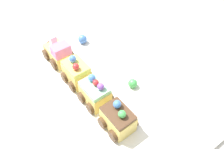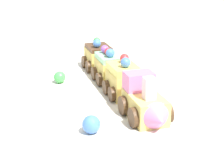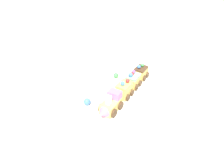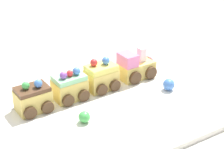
# 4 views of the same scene
# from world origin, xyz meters

# --- Properties ---
(ground_plane) EXTENTS (10.00, 10.00, 0.00)m
(ground_plane) POSITION_xyz_m (0.00, 0.00, 0.00)
(ground_plane) COLOR beige
(display_board) EXTENTS (0.62, 0.43, 0.01)m
(display_board) POSITION_xyz_m (0.00, 0.00, 0.01)
(display_board) COLOR white
(display_board) RESTS_ON ground_plane
(cake_train_locomotive) EXTENTS (0.11, 0.07, 0.07)m
(cake_train_locomotive) POSITION_xyz_m (0.12, 0.05, 0.04)
(cake_train_locomotive) COLOR #EACC66
(cake_train_locomotive) RESTS_ON display_board
(cake_car_lemon) EXTENTS (0.07, 0.07, 0.08)m
(cake_car_lemon) POSITION_xyz_m (0.02, 0.04, 0.04)
(cake_car_lemon) COLOR #EACC66
(cake_car_lemon) RESTS_ON display_board
(cake_car_mint) EXTENTS (0.07, 0.07, 0.07)m
(cake_car_mint) POSITION_xyz_m (-0.07, 0.04, 0.04)
(cake_car_mint) COLOR #EACC66
(cake_car_mint) RESTS_ON display_board
(cake_car_chocolate) EXTENTS (0.07, 0.07, 0.07)m
(cake_car_chocolate) POSITION_xyz_m (-0.15, 0.03, 0.04)
(cake_car_chocolate) COLOR #EACC66
(cake_car_chocolate) RESTS_ON display_board
(gumball_green) EXTENTS (0.02, 0.02, 0.02)m
(gumball_green) POSITION_xyz_m (-0.08, -0.06, 0.02)
(gumball_green) COLOR #4CBC56
(gumball_green) RESTS_ON display_board
(gumball_blue) EXTENTS (0.03, 0.03, 0.03)m
(gumball_blue) POSITION_xyz_m (0.14, -0.05, 0.03)
(gumball_blue) COLOR #4C84E0
(gumball_blue) RESTS_ON display_board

